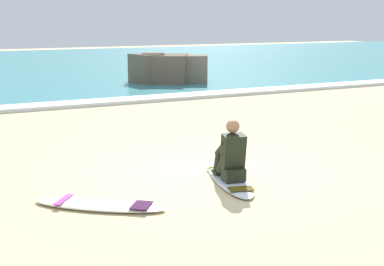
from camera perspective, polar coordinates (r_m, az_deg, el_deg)
ground_plane at (r=9.34m, az=1.78°, el=-4.12°), size 80.00×80.00×0.00m
breaking_foam at (r=16.78m, az=-11.91°, el=2.90°), size 80.00×0.90×0.11m
surfboard_main at (r=8.96m, az=3.78°, el=-4.58°), size 1.13×2.24×0.08m
surfer_seated at (r=8.70m, az=4.00°, el=-2.35°), size 0.45×0.75×0.95m
surfboard_spare_near at (r=7.81m, az=-9.39°, el=-7.19°), size 1.77×1.59×0.08m
rock_outcrop_distant at (r=21.76m, az=-2.27°, el=6.41°), size 3.19×2.89×1.22m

